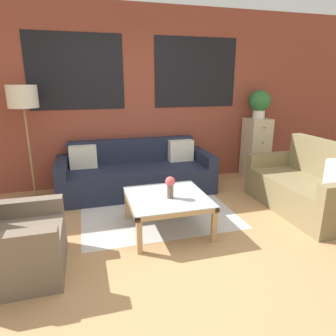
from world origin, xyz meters
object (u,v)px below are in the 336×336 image
at_px(armchair_corner, 11,245).
at_px(flower_vase, 170,185).
at_px(couch_dark, 136,174).
at_px(drawer_cabinet, 256,148).
at_px(settee_vintage, 307,188).
at_px(floor_lamp, 23,101).
at_px(coffee_table, 167,201).
at_px(potted_plant, 260,102).

height_order(armchair_corner, flower_vase, armchair_corner).
bearing_deg(couch_dark, drawer_cabinet, 5.46).
xyz_separation_m(settee_vintage, drawer_cabinet, (0.16, 1.53, 0.21)).
relative_size(floor_lamp, drawer_cabinet, 1.56).
bearing_deg(settee_vintage, floor_lamp, 158.41).
bearing_deg(armchair_corner, flower_vase, 12.20).
height_order(floor_lamp, drawer_cabinet, floor_lamp).
xyz_separation_m(drawer_cabinet, flower_vase, (-2.08, -1.63, 0.05)).
height_order(coffee_table, drawer_cabinet, drawer_cabinet).
distance_m(armchair_corner, drawer_cabinet, 4.16).
bearing_deg(coffee_table, armchair_corner, -165.42).
relative_size(drawer_cabinet, flower_vase, 4.18).
distance_m(drawer_cabinet, potted_plant, 0.79).
relative_size(coffee_table, flower_vase, 3.56).
bearing_deg(settee_vintage, drawer_cabinet, 84.17).
distance_m(settee_vintage, armchair_corner, 3.52).
xyz_separation_m(settee_vintage, armchair_corner, (-3.49, -0.44, -0.03)).
distance_m(potted_plant, flower_vase, 2.75).
xyz_separation_m(armchair_corner, drawer_cabinet, (3.65, 1.97, 0.24)).
relative_size(armchair_corner, floor_lamp, 0.52).
distance_m(couch_dark, settee_vintage, 2.45).
bearing_deg(coffee_table, flower_vase, -76.56).
bearing_deg(floor_lamp, flower_vase, -42.83).
distance_m(coffee_table, drawer_cabinet, 2.62).
height_order(couch_dark, floor_lamp, floor_lamp).
height_order(settee_vintage, drawer_cabinet, drawer_cabinet).
height_order(couch_dark, flower_vase, couch_dark).
bearing_deg(flower_vase, couch_dark, 95.35).
bearing_deg(settee_vintage, coffee_table, -178.89).
height_order(settee_vintage, coffee_table, settee_vintage).
bearing_deg(flower_vase, armchair_corner, -167.80).
xyz_separation_m(coffee_table, flower_vase, (0.02, -0.06, 0.21)).
xyz_separation_m(settee_vintage, potted_plant, (0.16, 1.53, 1.00)).
distance_m(settee_vintage, drawer_cabinet, 1.55).
bearing_deg(potted_plant, coffee_table, -143.17).
distance_m(couch_dark, potted_plant, 2.45).
bearing_deg(couch_dark, flower_vase, -84.65).
distance_m(settee_vintage, coffee_table, 1.94).
height_order(settee_vintage, flower_vase, settee_vintage).
bearing_deg(potted_plant, couch_dark, -174.54).
xyz_separation_m(settee_vintage, floor_lamp, (-3.55, 1.40, 1.10)).
bearing_deg(coffee_table, potted_plant, 36.83).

